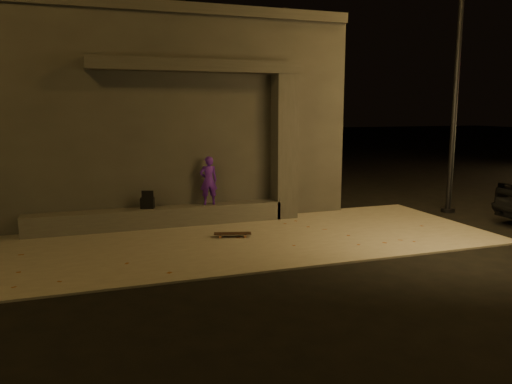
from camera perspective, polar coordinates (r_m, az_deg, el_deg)
name	(u,v)px	position (r m, az deg, el deg)	size (l,w,h in m)	color
ground	(276,268)	(8.96, 2.24, -8.69)	(120.00, 120.00, 0.00)	black
sidewalk	(241,240)	(10.77, -1.67, -5.45)	(11.00, 4.40, 0.04)	slate
building	(160,115)	(14.57, -10.96, 8.58)	(9.00, 5.10, 5.22)	#393634
ledge	(159,217)	(12.05, -11.05, -2.81)	(6.00, 0.55, 0.45)	#4A4743
column	(284,147)	(12.67, 3.24, 5.15)	(0.55, 0.55, 3.60)	#393634
canopy	(197,66)	(12.05, -6.78, 14.11)	(5.00, 0.70, 0.28)	#393634
skateboarder	(209,180)	(12.13, -5.44, 1.32)	(0.43, 0.28, 1.18)	#4B18A1
backpack	(147,202)	(11.95, -12.31, -1.13)	(0.35, 0.28, 0.43)	black
skateboard	(233,234)	(10.88, -2.69, -4.79)	(0.83, 0.42, 0.09)	black
street_lamp_2	(458,49)	(14.47, 22.12, 14.90)	(0.36, 0.36, 7.67)	black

